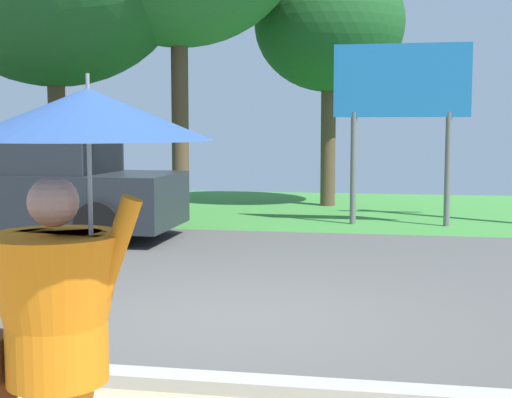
# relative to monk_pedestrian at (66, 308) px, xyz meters

# --- Properties ---
(ground_plane) EXTENTS (40.00, 22.00, 0.20)m
(ground_plane) POSITION_rel_monk_pedestrian_xyz_m (-0.14, 7.05, -1.18)
(ground_plane) COLOR #565451
(monk_pedestrian) EXTENTS (1.11, 1.06, 2.13)m
(monk_pedestrian) POSITION_rel_monk_pedestrian_xyz_m (0.00, 0.00, 0.00)
(monk_pedestrian) COLOR orange
(monk_pedestrian) RESTS_ON ground_plane
(pickup_truck) EXTENTS (5.20, 2.28, 1.88)m
(pickup_truck) POSITION_rel_monk_pedestrian_xyz_m (-4.71, 8.66, -0.26)
(pickup_truck) COLOR #23282D
(pickup_truck) RESTS_ON ground_plane
(roadside_billboard) EXTENTS (2.60, 0.12, 3.50)m
(roadside_billboard) POSITION_rel_monk_pedestrian_xyz_m (1.60, 11.42, 1.42)
(roadside_billboard) COLOR slate
(roadside_billboard) RESTS_ON ground_plane
(tree_right_mid) EXTENTS (3.58, 3.58, 6.01)m
(tree_right_mid) POSITION_rel_monk_pedestrian_xyz_m (-0.07, 14.72, 3.23)
(tree_right_mid) COLOR brown
(tree_right_mid) RESTS_ON ground_plane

